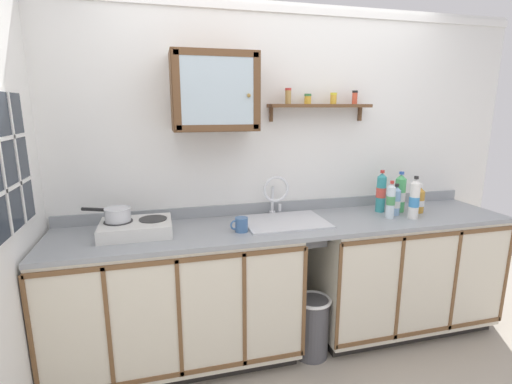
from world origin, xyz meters
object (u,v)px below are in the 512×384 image
Objects in this scene: bottle_water_blue_1 at (396,201)px; bottle_juice_amber_3 at (419,200)px; bottle_soda_green_0 at (400,194)px; bottle_opaque_white_4 at (414,199)px; mug at (241,225)px; wall_cabinet at (214,92)px; bottle_detergent_teal_2 at (381,192)px; saucepan at (117,214)px; hot_plate_stove at (136,228)px; trash_bin at (312,326)px; sink at (284,225)px; bottle_water_clear_5 at (391,201)px.

bottle_juice_amber_3 is (0.21, 0.01, -0.01)m from bottle_water_blue_1.
bottle_opaque_white_4 is at bearing -94.14° from bottle_soda_green_0.
wall_cabinet reaches higher than mug.
bottle_detergent_teal_2 is at bearing 119.58° from bottle_water_blue_1.
saucepan is 0.78m from mug.
bottle_opaque_white_4 is at bearing -4.73° from saucepan.
hot_plate_stove is 1.85m from bottle_water_blue_1.
bottle_detergent_teal_2 reaches higher than hot_plate_stove.
bottle_detergent_teal_2 reaches higher than bottle_water_blue_1.
bottle_detergent_teal_2 is (1.90, 0.05, 0.02)m from saucepan.
mug is 0.22× the size of wall_cabinet.
bottle_water_blue_1 is 0.13m from bottle_detergent_teal_2.
bottle_soda_green_0 is at bearing 17.03° from trash_bin.
bottle_water_blue_1 reaches higher than bottle_juice_amber_3.
trash_bin is (-0.92, -0.18, -0.81)m from bottle_juice_amber_3.
wall_cabinet reaches higher than bottle_detergent_teal_2.
bottle_water_blue_1 is at bearing -2.93° from sink.
sink reaches higher than mug.
bottle_soda_green_0 is 0.12m from bottle_water_blue_1.
wall_cabinet is (-1.31, 0.16, 0.78)m from bottle_water_blue_1.
bottle_opaque_white_4 is 1.59m from wall_cabinet.
wall_cabinet is at bearing 13.57° from hot_plate_stove.
bottle_juice_amber_3 is (2.06, -0.01, 0.05)m from hot_plate_stove.
bottle_opaque_white_4 is (0.93, -0.16, 0.17)m from sink.
mug is at bearing -65.18° from wall_cabinet.
bottle_water_blue_1 is (0.86, -0.04, 0.13)m from sink.
wall_cabinet reaches higher than bottle_soda_green_0.
sink is 0.82m from bottle_detergent_teal_2.
bottle_detergent_teal_2 reaches higher than bottle_juice_amber_3.
saucepan is 0.99× the size of bottle_soda_green_0.
bottle_juice_amber_3 is 0.40× the size of wall_cabinet.
sink is 0.74m from trash_bin.
bottle_water_blue_1 is at bearing -1.63° from saucepan.
bottle_detergent_teal_2 is at bearing 167.76° from bottle_soda_green_0.
wall_cabinet is at bearing 173.12° from bottle_water_blue_1.
mug is (-1.14, -0.20, -0.10)m from bottle_detergent_teal_2.
bottle_soda_green_0 is (2.05, 0.02, 0.01)m from saucepan.
trash_bin is (-0.65, -0.28, -0.86)m from bottle_detergent_teal_2.
trash_bin is at bearing -166.57° from bottle_water_blue_1.
bottle_detergent_teal_2 is 0.18m from bottle_water_clear_5.
bottle_soda_green_0 is at bearing 38.89° from bottle_water_clear_5.
bottle_detergent_teal_2 reaches higher than saucepan.
bottle_detergent_teal_2 is 2.66× the size of mug.
bottle_juice_amber_3 is at bearing -25.13° from bottle_soda_green_0.
hot_plate_stove is at bearing 179.10° from bottle_water_blue_1.
bottle_juice_amber_3 is 1.41m from mug.
sink reaches higher than bottle_water_clear_5.
bottle_soda_green_0 is 0.70× the size of trash_bin.
wall_cabinet reaches higher than saucepan.
bottle_juice_amber_3 is (0.27, -0.09, -0.06)m from bottle_detergent_teal_2.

